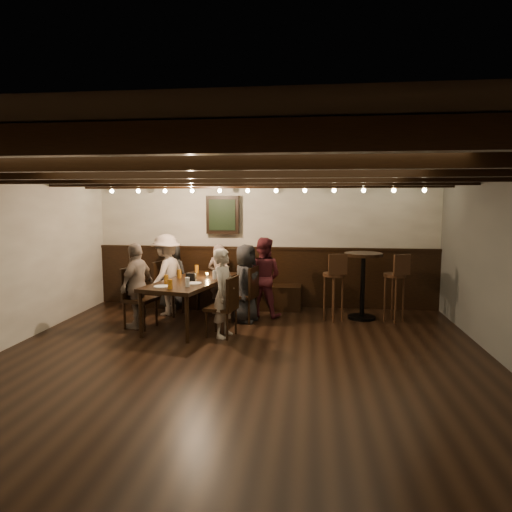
# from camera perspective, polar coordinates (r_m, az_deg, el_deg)

# --- Properties ---
(room) EXTENTS (7.00, 7.00, 7.00)m
(room) POSITION_cam_1_polar(r_m,az_deg,el_deg) (7.49, -1.99, -0.29)
(room) COLOR black
(room) RESTS_ON ground
(dining_table) EXTENTS (1.30, 2.11, 0.74)m
(dining_table) POSITION_cam_1_polar(r_m,az_deg,el_deg) (7.48, -7.92, -3.44)
(dining_table) COLOR black
(dining_table) RESTS_ON floor
(chair_left_near) EXTENTS (0.52, 0.52, 0.95)m
(chair_left_near) POSITION_cam_1_polar(r_m,az_deg,el_deg) (8.28, -10.88, -5.22)
(chair_left_near) COLOR black
(chair_left_near) RESTS_ON floor
(chair_left_far) EXTENTS (0.53, 0.53, 0.96)m
(chair_left_far) POSITION_cam_1_polar(r_m,az_deg,el_deg) (7.54, -14.36, -6.47)
(chair_left_far) COLOR black
(chair_left_far) RESTS_ON floor
(chair_right_near) EXTENTS (0.51, 0.51, 0.93)m
(chair_right_near) POSITION_cam_1_polar(r_m,az_deg,el_deg) (7.67, -1.50, -6.11)
(chair_right_near) COLOR black
(chair_right_near) RESTS_ON floor
(chair_right_far) EXTENTS (0.49, 0.49, 0.90)m
(chair_right_far) POSITION_cam_1_polar(r_m,az_deg,el_deg) (6.86, -4.23, -7.75)
(chair_right_far) COLOR black
(chair_right_far) RESTS_ON floor
(person_bench_left) EXTENTS (0.69, 0.53, 1.27)m
(person_bench_left) POSITION_cam_1_polar(r_m,az_deg,el_deg) (8.69, -10.45, -2.33)
(person_bench_left) COLOR #242527
(person_bench_left) RESTS_ON floor
(person_bench_centre) EXTENTS (0.50, 0.39, 1.23)m
(person_bench_centre) POSITION_cam_1_polar(r_m,az_deg,el_deg) (8.42, -4.62, -2.66)
(person_bench_centre) COLOR gray
(person_bench_centre) RESTS_ON floor
(person_bench_right) EXTENTS (0.77, 0.66, 1.39)m
(person_bench_right) POSITION_cam_1_polar(r_m,az_deg,el_deg) (7.94, 0.87, -2.64)
(person_bench_right) COLOR maroon
(person_bench_right) RESTS_ON floor
(person_left_near) EXTENTS (0.72, 1.02, 1.43)m
(person_left_near) POSITION_cam_1_polar(r_m,az_deg,el_deg) (8.22, -11.12, -2.29)
(person_left_near) COLOR #BEABA1
(person_left_near) RESTS_ON floor
(person_left_far) EXTENTS (0.50, 0.85, 1.36)m
(person_left_far) POSITION_cam_1_polar(r_m,az_deg,el_deg) (7.48, -14.63, -3.59)
(person_left_far) COLOR gray
(person_left_far) RESTS_ON floor
(person_right_near) EXTENTS (0.54, 0.71, 1.30)m
(person_right_near) POSITION_cam_1_polar(r_m,az_deg,el_deg) (7.58, -1.29, -3.43)
(person_right_near) COLOR black
(person_right_near) RESTS_ON floor
(person_right_far) EXTENTS (0.41, 0.54, 1.32)m
(person_right_far) POSITION_cam_1_polar(r_m,az_deg,el_deg) (6.76, -4.01, -4.63)
(person_right_far) COLOR #B8AB9B
(person_right_far) RESTS_ON floor
(pint_a) EXTENTS (0.07, 0.07, 0.14)m
(pint_a) POSITION_cam_1_polar(r_m,az_deg,el_deg) (8.20, -7.42, -1.61)
(pint_a) COLOR #BF7219
(pint_a) RESTS_ON dining_table
(pint_b) EXTENTS (0.07, 0.07, 0.14)m
(pint_b) POSITION_cam_1_polar(r_m,az_deg,el_deg) (7.93, -4.16, -1.86)
(pint_b) COLOR #BF7219
(pint_b) RESTS_ON dining_table
(pint_c) EXTENTS (0.07, 0.07, 0.14)m
(pint_c) POSITION_cam_1_polar(r_m,az_deg,el_deg) (7.68, -9.58, -2.21)
(pint_c) COLOR #BF7219
(pint_c) RESTS_ON dining_table
(pint_d) EXTENTS (0.07, 0.07, 0.14)m
(pint_d) POSITION_cam_1_polar(r_m,az_deg,el_deg) (7.50, -5.19, -2.36)
(pint_d) COLOR silver
(pint_d) RESTS_ON dining_table
(pint_e) EXTENTS (0.07, 0.07, 0.14)m
(pint_e) POSITION_cam_1_polar(r_m,az_deg,el_deg) (7.17, -11.15, -2.89)
(pint_e) COLOR #BF7219
(pint_e) RESTS_ON dining_table
(pint_f) EXTENTS (0.07, 0.07, 0.14)m
(pint_f) POSITION_cam_1_polar(r_m,az_deg,el_deg) (6.89, -8.57, -3.24)
(pint_f) COLOR silver
(pint_f) RESTS_ON dining_table
(pint_g) EXTENTS (0.07, 0.07, 0.14)m
(pint_g) POSITION_cam_1_polar(r_m,az_deg,el_deg) (6.74, -10.69, -3.50)
(pint_g) COLOR #BF7219
(pint_g) RESTS_ON dining_table
(plate_near) EXTENTS (0.24, 0.24, 0.01)m
(plate_near) POSITION_cam_1_polar(r_m,az_deg,el_deg) (6.94, -11.70, -3.75)
(plate_near) COLOR white
(plate_near) RESTS_ON dining_table
(plate_far) EXTENTS (0.24, 0.24, 0.01)m
(plate_far) POSITION_cam_1_polar(r_m,az_deg,el_deg) (7.12, -7.75, -3.40)
(plate_far) COLOR white
(plate_far) RESTS_ON dining_table
(condiment_caddy) EXTENTS (0.15, 0.10, 0.12)m
(condiment_caddy) POSITION_cam_1_polar(r_m,az_deg,el_deg) (7.41, -8.11, -2.59)
(condiment_caddy) COLOR black
(condiment_caddy) RESTS_ON dining_table
(candle) EXTENTS (0.05, 0.05, 0.05)m
(candle) POSITION_cam_1_polar(r_m,az_deg,el_deg) (7.68, -6.10, -2.50)
(candle) COLOR beige
(candle) RESTS_ON dining_table
(high_top_table) EXTENTS (0.64, 0.64, 1.14)m
(high_top_table) POSITION_cam_1_polar(r_m,az_deg,el_deg) (7.97, 13.22, -2.41)
(high_top_table) COLOR black
(high_top_table) RESTS_ON floor
(bar_stool_left) EXTENTS (0.39, 0.41, 1.15)m
(bar_stool_left) POSITION_cam_1_polar(r_m,az_deg,el_deg) (7.79, 9.66, -4.92)
(bar_stool_left) COLOR #382212
(bar_stool_left) RESTS_ON floor
(bar_stool_right) EXTENTS (0.41, 0.42, 1.15)m
(bar_stool_right) POSITION_cam_1_polar(r_m,az_deg,el_deg) (7.95, 16.89, -4.88)
(bar_stool_right) COLOR #382212
(bar_stool_right) RESTS_ON floor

